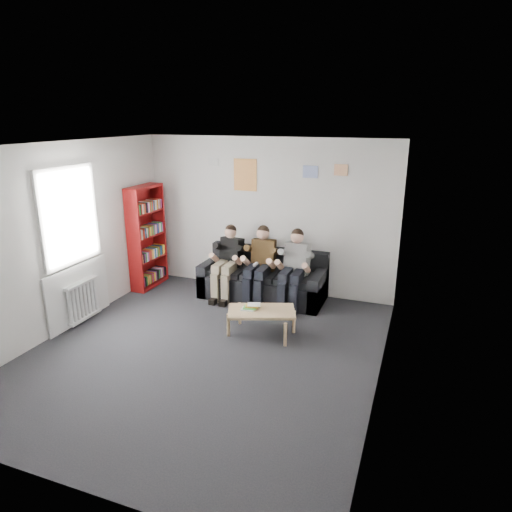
# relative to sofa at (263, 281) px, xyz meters

# --- Properties ---
(room_shell) EXTENTS (5.00, 5.00, 5.00)m
(room_shell) POSITION_rel_sofa_xyz_m (-0.08, -2.10, 1.06)
(room_shell) COLOR black
(room_shell) RESTS_ON ground
(sofa) EXTENTS (2.12, 0.87, 0.82)m
(sofa) POSITION_rel_sofa_xyz_m (0.00, 0.00, 0.00)
(sofa) COLOR black
(sofa) RESTS_ON ground
(bookshelf) EXTENTS (0.28, 0.84, 1.86)m
(bookshelf) POSITION_rel_sofa_xyz_m (-2.17, -0.20, 0.63)
(bookshelf) COLOR maroon
(bookshelf) RESTS_ON ground
(coffee_table) EXTENTS (0.95, 0.52, 0.38)m
(coffee_table) POSITION_rel_sofa_xyz_m (0.45, -1.35, 0.04)
(coffee_table) COLOR tan
(coffee_table) RESTS_ON ground
(game_cases) EXTENTS (0.24, 0.22, 0.06)m
(game_cases) POSITION_rel_sofa_xyz_m (0.29, -1.35, 0.11)
(game_cases) COLOR white
(game_cases) RESTS_ON coffee_table
(person_left) EXTENTS (0.37, 0.80, 1.25)m
(person_left) POSITION_rel_sofa_xyz_m (-0.59, -0.19, 0.33)
(person_left) COLOR black
(person_left) RESTS_ON sofa
(person_middle) EXTENTS (0.39, 0.84, 1.29)m
(person_middle) POSITION_rel_sofa_xyz_m (-0.00, -0.20, 0.35)
(person_middle) COLOR #553A1C
(person_middle) RESTS_ON sofa
(person_right) EXTENTS (0.39, 0.84, 1.28)m
(person_right) POSITION_rel_sofa_xyz_m (0.59, -0.20, 0.34)
(person_right) COLOR white
(person_right) RESTS_ON sofa
(radiator) EXTENTS (0.10, 0.64, 0.60)m
(radiator) POSITION_rel_sofa_xyz_m (-2.23, -1.90, 0.06)
(radiator) COLOR white
(radiator) RESTS_ON ground
(window) EXTENTS (0.05, 1.30, 2.36)m
(window) POSITION_rel_sofa_xyz_m (-2.31, -1.90, 0.73)
(window) COLOR white
(window) RESTS_ON room_shell
(poster_large) EXTENTS (0.42, 0.01, 0.55)m
(poster_large) POSITION_rel_sofa_xyz_m (-0.48, 0.39, 1.76)
(poster_large) COLOR gold
(poster_large) RESTS_ON room_shell
(poster_blue) EXTENTS (0.25, 0.01, 0.20)m
(poster_blue) POSITION_rel_sofa_xyz_m (0.67, 0.39, 1.86)
(poster_blue) COLOR blue
(poster_blue) RESTS_ON room_shell
(poster_pink) EXTENTS (0.22, 0.01, 0.18)m
(poster_pink) POSITION_rel_sofa_xyz_m (1.17, 0.39, 1.91)
(poster_pink) COLOR #D04190
(poster_pink) RESTS_ON room_shell
(poster_sign) EXTENTS (0.20, 0.01, 0.14)m
(poster_sign) POSITION_rel_sofa_xyz_m (-1.08, 0.39, 1.96)
(poster_sign) COLOR silver
(poster_sign) RESTS_ON room_shell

